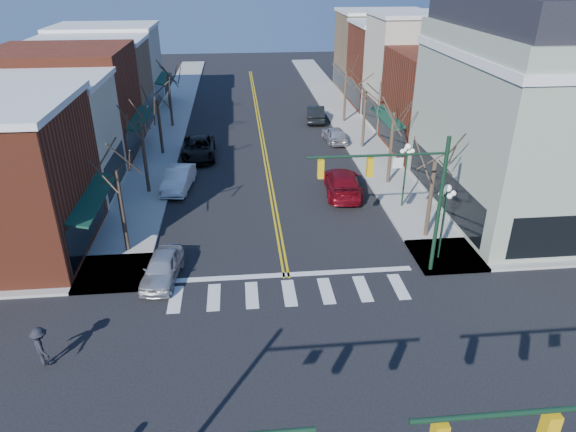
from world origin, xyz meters
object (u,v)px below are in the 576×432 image
object	(u,v)px
victorian_corner	(550,105)
lamppost_midblock	(406,165)
lamppost_corner	(445,210)
car_left_near	(162,268)
car_left_far	(199,148)
car_left_mid	(178,179)
car_right_near	(342,183)
pedestrian_dark_b	(41,346)
car_right_far	(316,114)
car_right_mid	(334,134)

from	to	relation	value
victorian_corner	lamppost_midblock	distance (m)	9.10
lamppost_corner	lamppost_midblock	world-z (taller)	same
car_left_near	car_left_far	distance (m)	18.01
lamppost_midblock	car_left_mid	size ratio (longest dim) A/B	0.94
car_right_near	pedestrian_dark_b	xyz separation A→B (m)	(-14.80, -15.43, 0.17)
victorian_corner	car_right_far	size ratio (longest dim) A/B	2.97
car_left_mid	car_right_far	bearing A→B (deg)	60.76
pedestrian_dark_b	lamppost_midblock	bearing A→B (deg)	-90.55
victorian_corner	car_right_near	xyz separation A→B (m)	(-11.70, 3.10, -5.83)
lamppost_midblock	car_right_mid	size ratio (longest dim) A/B	1.06
car_right_mid	car_left_near	bearing A→B (deg)	54.13
car_right_near	car_right_mid	size ratio (longest dim) A/B	1.39
car_left_far	car_right_far	size ratio (longest dim) A/B	1.16
lamppost_midblock	car_right_mid	xyz separation A→B (m)	(-1.90, 13.83, -2.26)
lamppost_corner	car_right_near	xyz separation A→B (m)	(-3.40, 9.10, -2.14)
car_left_far	car_right_mid	xyz separation A→B (m)	(11.66, 2.84, -0.08)
car_right_far	car_right_mid	bearing A→B (deg)	102.83
victorian_corner	car_left_near	distance (m)	24.32
car_left_far	car_right_near	size ratio (longest dim) A/B	0.98
car_right_mid	victorian_corner	bearing A→B (deg)	120.45
car_left_far	car_left_mid	bearing A→B (deg)	-100.73
car_left_mid	car_right_far	size ratio (longest dim) A/B	0.96
car_left_near	car_right_far	size ratio (longest dim) A/B	0.83
victorian_corner	car_left_near	size ratio (longest dim) A/B	3.58
lamppost_midblock	car_right_near	xyz separation A→B (m)	(-3.40, 2.60, -2.14)
victorian_corner	lamppost_corner	bearing A→B (deg)	-144.14
pedestrian_dark_b	car_right_near	bearing A→B (deg)	-79.55
car_left_near	pedestrian_dark_b	xyz separation A→B (m)	(-3.84, -5.83, 0.32)
car_right_near	car_right_far	xyz separation A→B (m)	(0.82, 17.95, -0.03)
car_right_far	car_left_near	bearing A→B (deg)	73.88
car_right_near	victorian_corner	bearing A→B (deg)	170.35
car_left_near	victorian_corner	bearing A→B (deg)	23.16
car_left_mid	car_right_far	distance (m)	20.03
car_right_mid	car_right_far	world-z (taller)	car_right_far
car_left_far	pedestrian_dark_b	distance (m)	24.28
car_right_near	car_right_far	distance (m)	17.97
lamppost_corner	pedestrian_dark_b	bearing A→B (deg)	-160.81
car_left_mid	car_right_near	bearing A→B (deg)	-2.11
car_left_mid	car_left_near	bearing A→B (deg)	-81.14
car_left_near	car_right_mid	bearing A→B (deg)	66.26
lamppost_corner	lamppost_midblock	distance (m)	6.50
lamppost_midblock	car_left_near	bearing A→B (deg)	-154.00
lamppost_corner	pedestrian_dark_b	size ratio (longest dim) A/B	2.55
car_right_far	pedestrian_dark_b	xyz separation A→B (m)	(-15.62, -33.38, 0.21)
lamppost_corner	car_left_mid	world-z (taller)	lamppost_corner
car_left_mid	car_right_near	size ratio (longest dim) A/B	0.81
car_left_far	car_right_near	bearing A→B (deg)	-41.14
car_left_far	car_right_mid	size ratio (longest dim) A/B	1.36
car_right_far	pedestrian_dark_b	distance (m)	36.85
car_right_mid	lamppost_midblock	bearing A→B (deg)	92.83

